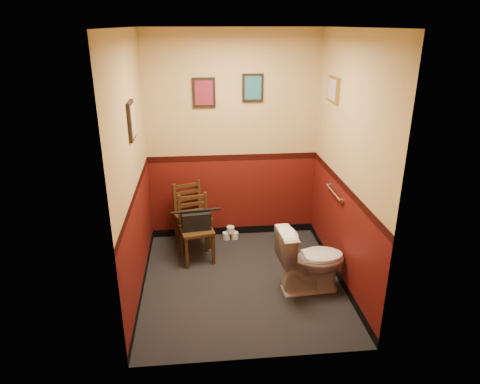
# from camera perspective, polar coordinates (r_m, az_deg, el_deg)

# --- Properties ---
(floor) EXTENTS (2.20, 2.40, 0.00)m
(floor) POSITION_cam_1_polar(r_m,az_deg,el_deg) (4.96, 0.29, -11.88)
(floor) COLOR black
(floor) RESTS_ON ground
(ceiling) EXTENTS (2.20, 2.40, 0.00)m
(ceiling) POSITION_cam_1_polar(r_m,az_deg,el_deg) (4.14, 0.37, 21.09)
(ceiling) COLOR silver
(ceiling) RESTS_ON ground
(wall_back) EXTENTS (2.20, 0.00, 2.70)m
(wall_back) POSITION_cam_1_polar(r_m,az_deg,el_deg) (5.51, -0.98, 7.01)
(wall_back) COLOR #50100C
(wall_back) RESTS_ON ground
(wall_front) EXTENTS (2.20, 0.00, 2.70)m
(wall_front) POSITION_cam_1_polar(r_m,az_deg,el_deg) (3.26, 2.52, -3.60)
(wall_front) COLOR #50100C
(wall_front) RESTS_ON ground
(wall_left) EXTENTS (0.00, 2.40, 2.70)m
(wall_left) POSITION_cam_1_polar(r_m,az_deg,el_deg) (4.40, -14.10, 2.53)
(wall_left) COLOR #50100C
(wall_left) RESTS_ON ground
(wall_right) EXTENTS (0.00, 2.40, 2.70)m
(wall_right) POSITION_cam_1_polar(r_m,az_deg,el_deg) (4.61, 14.09, 3.41)
(wall_right) COLOR #50100C
(wall_right) RESTS_ON ground
(grab_bar) EXTENTS (0.05, 0.56, 0.06)m
(grab_bar) POSITION_cam_1_polar(r_m,az_deg,el_deg) (4.95, 12.41, -0.09)
(grab_bar) COLOR silver
(grab_bar) RESTS_ON wall_right
(framed_print_back_a) EXTENTS (0.28, 0.04, 0.36)m
(framed_print_back_a) POSITION_cam_1_polar(r_m,az_deg,el_deg) (5.36, -4.84, 13.06)
(framed_print_back_a) COLOR black
(framed_print_back_a) RESTS_ON wall_back
(framed_print_back_b) EXTENTS (0.26, 0.04, 0.34)m
(framed_print_back_b) POSITION_cam_1_polar(r_m,az_deg,el_deg) (5.39, 1.72, 13.72)
(framed_print_back_b) COLOR black
(framed_print_back_b) RESTS_ON wall_back
(framed_print_left) EXTENTS (0.04, 0.30, 0.38)m
(framed_print_left) POSITION_cam_1_polar(r_m,az_deg,el_deg) (4.36, -14.26, 9.20)
(framed_print_left) COLOR black
(framed_print_left) RESTS_ON wall_left
(framed_print_right) EXTENTS (0.04, 0.34, 0.28)m
(framed_print_right) POSITION_cam_1_polar(r_m,az_deg,el_deg) (5.00, 12.33, 13.22)
(framed_print_right) COLOR olive
(framed_print_right) RESTS_ON wall_right
(toilet) EXTENTS (0.77, 0.47, 0.73)m
(toilet) POSITION_cam_1_polar(r_m,az_deg,el_deg) (4.72, 9.41, -8.93)
(toilet) COLOR white
(toilet) RESTS_ON floor
(toilet_brush) EXTENTS (0.12, 0.12, 0.43)m
(toilet_brush) POSITION_cam_1_polar(r_m,az_deg,el_deg) (5.01, 11.09, -11.01)
(toilet_brush) COLOR silver
(toilet_brush) RESTS_ON floor
(chair_left) EXTENTS (0.51, 0.51, 0.84)m
(chair_left) POSITION_cam_1_polar(r_m,az_deg,el_deg) (5.57, -6.50, -3.15)
(chair_left) COLOR #452B14
(chair_left) RESTS_ON floor
(chair_right) EXTENTS (0.45, 0.45, 0.81)m
(chair_right) POSITION_cam_1_polar(r_m,az_deg,el_deg) (5.25, -5.91, -4.87)
(chair_right) COLOR #452B14
(chair_right) RESTS_ON floor
(handbag) EXTENTS (0.36, 0.21, 0.25)m
(handbag) POSITION_cam_1_polar(r_m,az_deg,el_deg) (5.16, -5.88, -3.79)
(handbag) COLOR black
(handbag) RESTS_ON chair_right
(tp_stack) EXTENTS (0.21, 0.11, 0.19)m
(tp_stack) POSITION_cam_1_polar(r_m,az_deg,el_deg) (5.83, -1.28, -5.56)
(tp_stack) COLOR silver
(tp_stack) RESTS_ON floor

